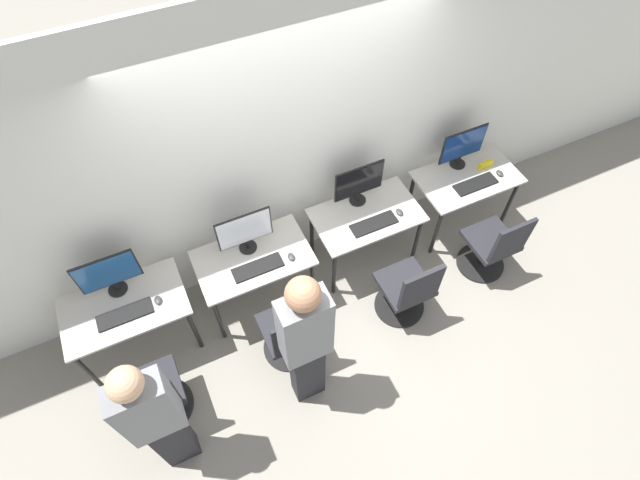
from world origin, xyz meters
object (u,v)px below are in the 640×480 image
(office_chair_left, at_px, (290,336))
(mouse_far_right, at_px, (500,173))
(monitor_left, at_px, (245,231))
(person_left, at_px, (306,341))
(mouse_far_left, at_px, (158,300))
(monitor_far_left, at_px, (108,274))
(office_chair_far_right, at_px, (492,248))
(monitor_far_right, at_px, (463,146))
(keyboard_far_left, at_px, (125,315))
(keyboard_left, at_px, (258,268))
(person_far_left, at_px, (155,418))
(office_chair_right, at_px, (407,292))
(keyboard_right, at_px, (374,224))
(office_chair_far_left, at_px, (157,398))
(monitor_right, at_px, (359,183))
(keyboard_far_right, at_px, (475,184))
(mouse_right, at_px, (400,212))
(mouse_left, at_px, (291,257))

(office_chair_left, relative_size, mouse_far_right, 9.83)
(monitor_left, height_order, office_chair_left, monitor_left)
(mouse_far_right, bearing_deg, person_left, -159.80)
(mouse_far_left, bearing_deg, office_chair_left, -33.01)
(mouse_far_left, relative_size, mouse_far_right, 1.00)
(monitor_far_left, bearing_deg, office_chair_far_right, -14.01)
(person_left, height_order, monitor_far_right, person_left)
(keyboard_far_left, relative_size, keyboard_left, 1.00)
(person_far_left, distance_m, office_chair_right, 2.36)
(keyboard_left, xyz_separation_m, keyboard_right, (1.13, -0.01, 0.00))
(keyboard_far_left, relative_size, mouse_far_right, 4.92)
(monitor_far_left, height_order, office_chair_left, monitor_far_left)
(mouse_far_left, distance_m, office_chair_far_left, 0.78)
(mouse_far_left, distance_m, monitor_right, 2.02)
(mouse_far_left, bearing_deg, keyboard_far_left, -177.60)
(monitor_far_left, height_order, keyboard_far_right, monitor_far_left)
(monitor_right, distance_m, monitor_far_right, 1.13)
(mouse_right, xyz_separation_m, monitor_far_right, (0.85, 0.30, 0.23))
(mouse_far_left, distance_m, office_chair_left, 1.14)
(mouse_left, bearing_deg, office_chair_left, -115.88)
(mouse_far_left, height_order, mouse_left, same)
(monitor_right, height_order, office_chair_right, monitor_right)
(monitor_right, relative_size, office_chair_far_right, 0.55)
(mouse_far_left, xyz_separation_m, monitor_left, (0.86, 0.19, 0.23))
(keyboard_right, relative_size, office_chair_far_right, 0.50)
(person_far_left, relative_size, monitor_left, 3.40)
(monitor_left, bearing_deg, office_chair_right, -35.32)
(monitor_left, distance_m, office_chair_right, 1.57)
(monitor_far_right, bearing_deg, keyboard_far_right, -90.00)
(mouse_far_left, bearing_deg, monitor_left, 12.76)
(office_chair_left, relative_size, person_left, 0.50)
(mouse_far_right, bearing_deg, mouse_right, -179.62)
(keyboard_left, xyz_separation_m, monitor_far_right, (2.27, 0.31, 0.23))
(office_chair_right, relative_size, keyboard_far_right, 2.00)
(mouse_far_right, bearing_deg, keyboard_right, -179.11)
(office_chair_right, bearing_deg, keyboard_left, 153.18)
(office_chair_far_left, relative_size, mouse_far_right, 9.83)
(mouse_far_right, bearing_deg, keyboard_far_right, -177.37)
(mouse_far_left, bearing_deg, office_chair_right, -17.56)
(office_chair_right, bearing_deg, person_left, -164.75)
(mouse_left, bearing_deg, mouse_far_right, 0.98)
(office_chair_far_left, bearing_deg, mouse_left, 21.54)
(office_chair_right, distance_m, keyboard_far_right, 1.29)
(office_chair_right, bearing_deg, monitor_far_right, 40.17)
(keyboard_far_left, distance_m, mouse_left, 1.44)
(monitor_left, bearing_deg, office_chair_far_left, -143.66)
(person_left, distance_m, mouse_far_right, 2.69)
(mouse_far_left, bearing_deg, keyboard_right, -1.54)
(monitor_left, relative_size, office_chair_far_right, 0.55)
(mouse_right, relative_size, office_chair_far_right, 0.10)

